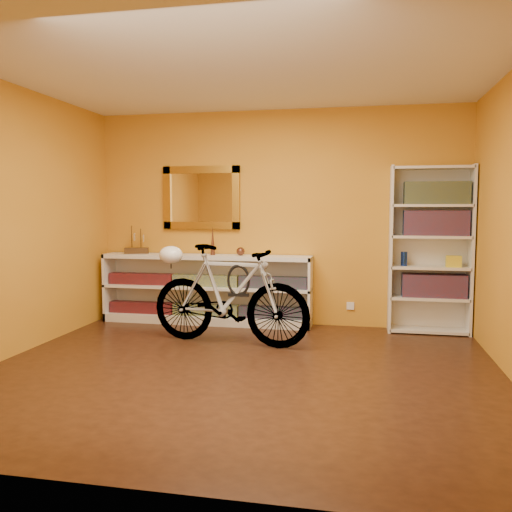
% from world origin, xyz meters
% --- Properties ---
extents(floor, '(4.50, 4.00, 0.01)m').
position_xyz_m(floor, '(0.00, 0.00, -0.01)').
color(floor, black).
rests_on(floor, ground).
extents(ceiling, '(4.50, 4.00, 0.01)m').
position_xyz_m(ceiling, '(0.00, 0.00, 2.60)').
color(ceiling, silver).
rests_on(ceiling, ground).
extents(back_wall, '(4.50, 0.01, 2.60)m').
position_xyz_m(back_wall, '(0.00, 2.00, 1.30)').
color(back_wall, '#C47E1D').
rests_on(back_wall, ground).
extents(left_wall, '(0.01, 4.00, 2.60)m').
position_xyz_m(left_wall, '(-2.25, 0.00, 1.30)').
color(left_wall, '#C47E1D').
rests_on(left_wall, ground).
extents(gilt_mirror, '(0.98, 0.06, 0.78)m').
position_xyz_m(gilt_mirror, '(-0.95, 1.97, 1.55)').
color(gilt_mirror, olive).
rests_on(gilt_mirror, back_wall).
extents(wall_socket, '(0.09, 0.02, 0.09)m').
position_xyz_m(wall_socket, '(0.90, 1.99, 0.25)').
color(wall_socket, silver).
rests_on(wall_socket, back_wall).
extents(console_unit, '(2.60, 0.35, 0.85)m').
position_xyz_m(console_unit, '(-0.85, 1.81, 0.42)').
color(console_unit, silver).
rests_on(console_unit, floor).
extents(cd_row_lower, '(2.50, 0.13, 0.14)m').
position_xyz_m(cd_row_lower, '(-0.85, 1.79, 0.17)').
color(cd_row_lower, black).
rests_on(cd_row_lower, console_unit).
extents(cd_row_upper, '(2.50, 0.13, 0.14)m').
position_xyz_m(cd_row_upper, '(-0.85, 1.79, 0.54)').
color(cd_row_upper, navy).
rests_on(cd_row_upper, console_unit).
extents(model_ship, '(0.32, 0.20, 0.35)m').
position_xyz_m(model_ship, '(-1.76, 1.81, 1.03)').
color(model_ship, '#39230F').
rests_on(model_ship, console_unit).
extents(toy_car, '(0.00, 0.00, 0.00)m').
position_xyz_m(toy_car, '(-1.34, 1.81, 0.85)').
color(toy_car, black).
rests_on(toy_car, console_unit).
extents(bronze_ornament, '(0.06, 0.06, 0.35)m').
position_xyz_m(bronze_ornament, '(-0.76, 1.81, 1.03)').
color(bronze_ornament, '#542B1C').
rests_on(bronze_ornament, console_unit).
extents(decorative_orb, '(0.10, 0.10, 0.10)m').
position_xyz_m(decorative_orb, '(-0.42, 1.81, 0.90)').
color(decorative_orb, '#542B1C').
rests_on(decorative_orb, console_unit).
extents(bookcase, '(0.90, 0.30, 1.90)m').
position_xyz_m(bookcase, '(1.78, 1.84, 0.95)').
color(bookcase, silver).
rests_on(bookcase, floor).
extents(book_row_a, '(0.70, 0.22, 0.26)m').
position_xyz_m(book_row_a, '(1.83, 1.84, 0.55)').
color(book_row_a, maroon).
rests_on(book_row_a, bookcase).
extents(book_row_b, '(0.70, 0.22, 0.28)m').
position_xyz_m(book_row_b, '(1.83, 1.84, 1.25)').
color(book_row_b, maroon).
rests_on(book_row_b, bookcase).
extents(book_row_c, '(0.70, 0.22, 0.25)m').
position_xyz_m(book_row_c, '(1.83, 1.84, 1.59)').
color(book_row_c, '#16374F').
rests_on(book_row_c, bookcase).
extents(travel_mug, '(0.07, 0.07, 0.16)m').
position_xyz_m(travel_mug, '(1.50, 1.82, 0.85)').
color(travel_mug, navy).
rests_on(travel_mug, bookcase).
extents(red_tin, '(0.17, 0.17, 0.18)m').
position_xyz_m(red_tin, '(1.58, 1.87, 1.56)').
color(red_tin, maroon).
rests_on(red_tin, bookcase).
extents(yellow_bag, '(0.16, 0.11, 0.12)m').
position_xyz_m(yellow_bag, '(2.03, 1.80, 0.83)').
color(yellow_bag, yellow).
rests_on(yellow_bag, bookcase).
extents(bicycle, '(0.71, 1.82, 1.04)m').
position_xyz_m(bicycle, '(-0.32, 0.89, 0.52)').
color(bicycle, silver).
rests_on(bicycle, floor).
extents(helmet, '(0.26, 0.24, 0.19)m').
position_xyz_m(helmet, '(-0.99, 0.99, 0.92)').
color(helmet, white).
rests_on(helmet, bicycle).
extents(u_lock, '(0.24, 0.03, 0.24)m').
position_xyz_m(u_lock, '(-0.22, 0.87, 0.68)').
color(u_lock, black).
rests_on(u_lock, bicycle).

